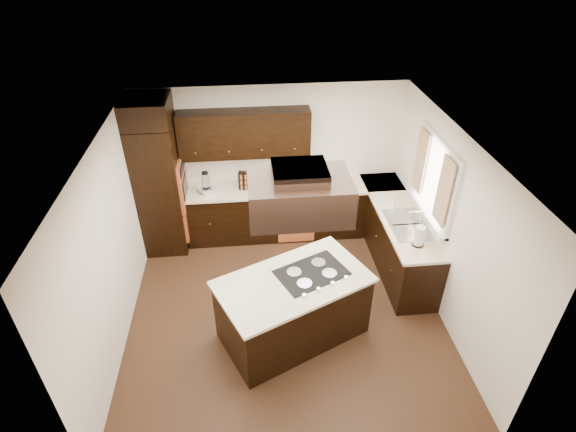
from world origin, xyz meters
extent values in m
cube|color=brown|center=(0.00, 0.00, -0.01)|extent=(4.20, 4.20, 0.02)
cube|color=white|center=(0.00, 0.00, 2.51)|extent=(4.20, 4.20, 0.02)
cube|color=white|center=(0.00, 2.11, 1.25)|extent=(4.20, 0.02, 2.50)
cube|color=white|center=(0.00, -2.11, 1.25)|extent=(4.20, 0.02, 2.50)
cube|color=white|center=(-2.11, 0.00, 1.25)|extent=(0.02, 4.20, 2.50)
cube|color=white|center=(2.11, 0.00, 1.25)|extent=(0.02, 4.20, 2.50)
cube|color=black|center=(-1.78, 1.71, 1.06)|extent=(0.65, 0.75, 2.12)
cube|color=#DA6637|center=(-1.43, 1.71, 1.12)|extent=(0.05, 0.62, 0.78)
cube|color=black|center=(0.03, 1.80, 0.44)|extent=(2.93, 0.60, 0.88)
cube|color=black|center=(1.80, 0.90, 0.44)|extent=(0.60, 2.40, 0.88)
cube|color=#F8E8C6|center=(0.03, 1.79, 0.90)|extent=(2.93, 0.63, 0.04)
cube|color=#F8E8C6|center=(1.79, 0.90, 0.90)|extent=(0.63, 2.40, 0.04)
cube|color=black|center=(-0.43, 1.93, 1.81)|extent=(2.00, 0.34, 0.72)
cube|color=#DA6637|center=(0.33, 1.50, 0.40)|extent=(0.60, 0.05, 0.72)
cube|color=white|center=(2.07, 0.55, 1.65)|extent=(0.06, 1.32, 1.12)
cube|color=white|center=(2.10, 0.55, 1.65)|extent=(0.00, 1.20, 1.00)
cube|color=beige|center=(2.01, 0.13, 1.70)|extent=(0.02, 0.34, 0.90)
cube|color=beige|center=(2.01, 0.97, 1.70)|extent=(0.02, 0.34, 0.90)
cube|color=silver|center=(1.80, 0.55, 0.92)|extent=(0.52, 0.84, 0.01)
cube|color=black|center=(0.06, -0.45, 0.44)|extent=(1.99, 1.60, 0.88)
cube|color=#F8E8C6|center=(0.06, -0.45, 0.90)|extent=(2.07, 1.68, 0.04)
cube|color=black|center=(0.30, -0.34, 0.93)|extent=(0.98, 0.85, 0.01)
cube|color=black|center=(0.10, -0.55, 2.16)|extent=(1.05, 0.72, 0.42)
cube|color=black|center=(0.10, -0.55, 2.44)|extent=(0.55, 0.50, 0.13)
cylinder|color=silver|center=(-1.07, 1.70, 0.97)|extent=(0.15, 0.15, 0.10)
cone|color=silver|center=(-1.07, 1.70, 1.15)|extent=(0.13, 0.13, 0.26)
cube|color=black|center=(-0.38, 1.78, 1.07)|extent=(0.37, 0.15, 0.30)
imported|color=white|center=(-1.07, 1.77, 0.96)|extent=(0.39, 0.39, 0.07)
imported|color=white|center=(1.70, 1.04, 1.01)|extent=(0.10, 0.10, 0.18)
cylinder|color=white|center=(1.78, 0.07, 1.07)|extent=(0.17, 0.17, 0.29)
camera|label=1|loc=(-0.42, -4.47, 4.56)|focal=28.00mm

